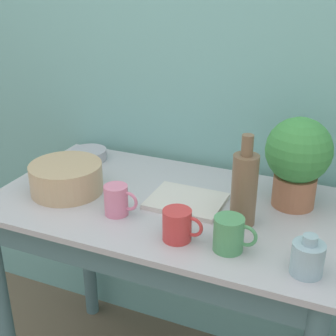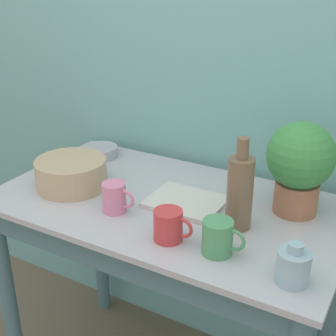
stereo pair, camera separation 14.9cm
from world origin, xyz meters
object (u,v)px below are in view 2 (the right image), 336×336
bowl_wash_large (71,173)px  mug_green (218,237)px  tray_board (186,202)px  bottle_short (293,266)px  bowl_small_steel (100,152)px  potted_plant (300,163)px  bottle_tall (240,191)px  mug_pink (115,197)px  mug_red (169,225)px

bowl_wash_large → mug_green: bowl_wash_large is taller
tray_board → bottle_short: bearing=-28.8°
bowl_small_steel → potted_plant: bearing=-4.5°
bottle_tall → bowl_small_steel: 0.73m
mug_pink → tray_board: mug_pink is taller
bottle_tall → mug_green: bottle_tall is taller
potted_plant → bowl_small_steel: size_ratio=2.09×
mug_green → potted_plant: bearing=70.7°
tray_board → potted_plant: bearing=21.8°
bottle_short → mug_pink: bottle_short is taller
bowl_wash_large → tray_board: (0.41, 0.08, -0.04)m
bowl_wash_large → bottle_short: 0.83m
bottle_tall → mug_green: 0.17m
bowl_wash_large → mug_pink: bearing=-16.7°
bowl_wash_large → mug_pink: size_ratio=2.20×
bowl_wash_large → tray_board: 0.42m
bowl_wash_large → bottle_tall: bearing=3.1°
bowl_small_steel → tray_board: bowl_small_steel is taller
mug_green → mug_red: bearing=-177.2°
bottle_short → tray_board: bearing=151.2°
potted_plant → mug_green: potted_plant is taller
bottle_tall → bowl_small_steel: bearing=160.9°
mug_green → mug_pink: 0.38m
bottle_short → mug_green: (-0.21, 0.02, 0.00)m
bottle_tall → mug_green: size_ratio=2.32×
bottle_tall → bottle_short: 0.29m
bottle_tall → tray_board: bearing=166.6°
mug_red → mug_green: mug_green is taller
bottle_short → mug_red: bearing=177.3°
bottle_short → tray_board: bottle_short is taller
mug_red → mug_pink: size_ratio=1.06×
bottle_tall → mug_red: bottle_tall is taller
mug_pink → tray_board: 0.23m
potted_plant → bottle_tall: potted_plant is taller
mug_red → mug_green: (0.15, 0.01, 0.00)m
mug_red → tray_board: 0.22m
bowl_small_steel → bottle_tall: bearing=-19.1°
mug_red → tray_board: mug_red is taller
mug_pink → bowl_small_steel: (-0.32, 0.34, -0.03)m
bowl_wash_large → mug_red: bowl_wash_large is taller
bowl_wash_large → mug_red: (0.46, -0.13, -0.00)m
bottle_tall → potted_plant: bearing=55.3°
potted_plant → bottle_short: potted_plant is taller
bowl_small_steel → tray_board: 0.53m
bowl_wash_large → bowl_small_steel: 0.28m
mug_red → tray_board: bearing=104.8°
bowl_wash_large → mug_red: bearing=-15.7°
bowl_wash_large → bottle_short: (0.82, -0.15, -0.00)m
bottle_tall → mug_red: 0.23m
mug_green → tray_board: mug_green is taller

